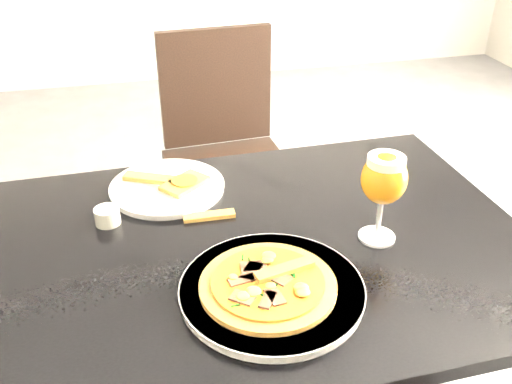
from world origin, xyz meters
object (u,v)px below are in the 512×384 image
object	(u,v)px
pizza	(268,284)
beer_glass	(384,179)
chair_far	(226,152)
dining_table	(242,279)

from	to	relation	value
pizza	beer_glass	size ratio (longest dim) A/B	1.28
beer_glass	chair_far	bearing A→B (deg)	98.78
dining_table	beer_glass	distance (m)	0.36
pizza	beer_glass	xyz separation A→B (m)	(0.26, 0.12, 0.11)
dining_table	chair_far	size ratio (longest dim) A/B	1.31
pizza	dining_table	bearing A→B (deg)	95.07
chair_far	pizza	bearing A→B (deg)	-99.91
pizza	chair_far	bearing A→B (deg)	83.59
chair_far	beer_glass	xyz separation A→B (m)	(0.14, -0.94, 0.38)
dining_table	pizza	size ratio (longest dim) A/B	4.92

